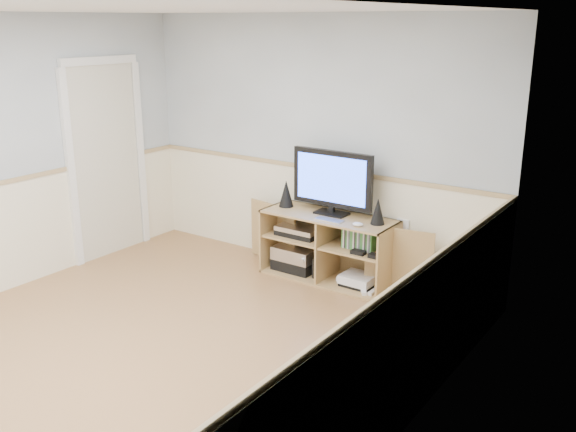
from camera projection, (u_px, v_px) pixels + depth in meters
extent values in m
cube|color=tan|center=(155.00, 351.00, 4.93)|extent=(4.00, 4.50, 0.02)
cube|color=white|center=(132.00, 7.00, 4.19)|extent=(4.00, 4.50, 0.02)
cube|color=silver|center=(404.00, 248.00, 3.46)|extent=(0.02, 4.50, 2.50)
cube|color=silver|center=(315.00, 145.00, 6.33)|extent=(4.00, 0.02, 2.50)
cube|color=#F4EAC8|center=(313.00, 217.00, 6.54)|extent=(4.00, 0.01, 1.00)
cube|color=tan|center=(313.00, 168.00, 6.38)|extent=(4.00, 0.02, 0.04)
cube|color=beige|center=(107.00, 162.00, 6.73)|extent=(0.03, 0.82, 2.00)
cube|color=tan|center=(328.00, 278.00, 6.28)|extent=(1.31, 0.49, 0.02)
cube|color=tan|center=(329.00, 216.00, 6.09)|extent=(1.31, 0.49, 0.02)
cube|color=tan|center=(274.00, 235.00, 6.54)|extent=(0.02, 0.49, 0.65)
cube|color=tan|center=(389.00, 261.00, 5.83)|extent=(0.02, 0.49, 0.65)
cube|color=tan|center=(341.00, 241.00, 6.37)|extent=(1.31, 0.02, 0.65)
cube|color=tan|center=(328.00, 248.00, 6.19)|extent=(0.02, 0.47, 0.61)
cube|color=tan|center=(300.00, 236.00, 6.35)|extent=(0.63, 0.45, 0.02)
cube|color=tan|center=(358.00, 249.00, 5.99)|extent=(0.63, 0.45, 0.02)
cube|color=tan|center=(273.00, 232.00, 6.63)|extent=(0.63, 0.13, 0.61)
cube|color=tan|center=(399.00, 261.00, 5.85)|extent=(0.63, 0.13, 0.61)
cube|color=black|center=(332.00, 213.00, 6.13)|extent=(0.31, 0.18, 0.02)
cube|color=black|center=(332.00, 209.00, 6.12)|extent=(0.05, 0.04, 0.06)
cube|color=black|center=(332.00, 179.00, 6.03)|extent=(0.84, 0.05, 0.54)
cube|color=#305AFF|center=(331.00, 179.00, 6.01)|extent=(0.74, 0.01, 0.44)
cone|color=black|center=(286.00, 193.00, 6.35)|extent=(0.14, 0.14, 0.27)
cone|color=black|center=(378.00, 211.00, 5.80)|extent=(0.13, 0.13, 0.24)
cube|color=silver|center=(329.00, 220.00, 5.93)|extent=(0.27, 0.11, 0.01)
ellipsoid|color=white|center=(358.00, 224.00, 5.76)|extent=(0.11, 0.08, 0.04)
cube|color=black|center=(297.00, 264.00, 6.46)|extent=(0.43, 0.32, 0.11)
cube|color=silver|center=(297.00, 253.00, 6.43)|extent=(0.43, 0.32, 0.13)
cube|color=black|center=(300.00, 233.00, 6.34)|extent=(0.43, 0.30, 0.05)
cube|color=silver|center=(300.00, 228.00, 6.33)|extent=(0.43, 0.30, 0.05)
cube|color=black|center=(317.00, 267.00, 6.26)|extent=(0.04, 0.14, 0.20)
cube|color=white|center=(350.00, 279.00, 6.17)|extent=(0.21, 0.16, 0.05)
cube|color=black|center=(358.00, 284.00, 6.07)|extent=(0.30, 0.24, 0.03)
cube|color=white|center=(358.00, 279.00, 6.05)|extent=(0.31, 0.26, 0.08)
cube|color=white|center=(373.00, 292.00, 5.89)|extent=(0.04, 0.14, 0.03)
cube|color=white|center=(379.00, 286.00, 6.03)|extent=(0.09, 0.15, 0.03)
cube|color=#3F8C3F|center=(360.00, 239.00, 5.93)|extent=(0.31, 0.14, 0.19)
cube|color=white|center=(403.00, 226.00, 5.95)|extent=(0.12, 0.03, 0.12)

